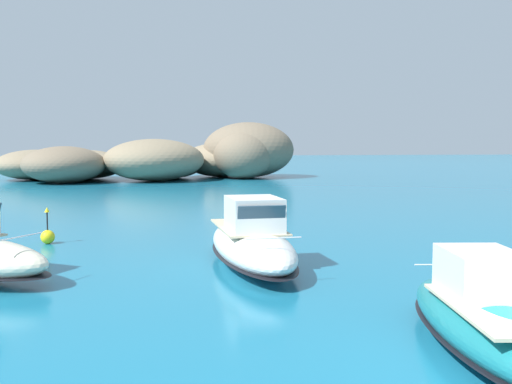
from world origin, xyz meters
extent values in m
ellipsoid|color=#756651|center=(5.59, 61.14, 3.33)|extent=(15.45, 15.45, 6.65)
ellipsoid|color=#84755B|center=(2.52, 63.16, 2.09)|extent=(11.80, 13.36, 4.19)
ellipsoid|color=#84755B|center=(-3.37, 61.61, 2.00)|extent=(9.44, 8.08, 3.99)
ellipsoid|color=#756651|center=(4.51, 58.31, 2.75)|extent=(9.38, 9.32, 5.50)
ellipsoid|color=#84755B|center=(-5.66, 56.49, 2.30)|extent=(15.48, 15.58, 4.59)
ellipsoid|color=#84755B|center=(-18.80, 61.21, 1.70)|extent=(11.62, 12.93, 3.40)
ellipsoid|color=#756651|center=(-14.90, 54.82, 1.90)|extent=(10.85, 11.74, 3.81)
ellipsoid|color=#84755B|center=(-13.52, 62.07, 1.68)|extent=(13.00, 13.51, 3.35)
cylinder|color=silver|center=(-10.01, 9.00, 1.44)|extent=(0.98, 1.41, 0.04)
ellipsoid|color=#19727A|center=(-0.20, 2.12, 0.54)|extent=(2.97, 6.58, 1.08)
ellipsoid|color=black|center=(-0.20, 2.12, 0.30)|extent=(3.02, 6.72, 0.13)
cube|color=#C6B793|center=(-0.28, 1.65, 1.00)|extent=(2.19, 3.72, 0.06)
cube|color=silver|center=(-0.15, 2.43, 1.47)|extent=(1.62, 1.98, 0.89)
cube|color=#2D4756|center=(0.01, 3.33, 1.56)|extent=(1.26, 0.42, 0.48)
cylinder|color=silver|center=(0.22, 4.56, 1.18)|extent=(1.32, 0.26, 0.04)
ellipsoid|color=white|center=(-3.18, 10.83, 0.65)|extent=(2.52, 7.66, 1.29)
ellipsoid|color=black|center=(-3.18, 10.83, 0.36)|extent=(2.57, 7.82, 0.15)
cube|color=#C6B793|center=(-3.20, 11.40, 1.19)|extent=(2.07, 4.24, 0.06)
cube|color=silver|center=(-3.17, 10.45, 1.76)|extent=(1.66, 2.18, 1.06)
cube|color=#2D4756|center=(-3.14, 9.37, 1.86)|extent=(1.49, 0.29, 0.57)
cylinder|color=silver|center=(-3.09, 7.87, 1.37)|extent=(1.60, 0.09, 0.04)
ellipsoid|color=yellow|center=(4.04, 7.45, 0.22)|extent=(2.47, 2.72, 0.44)
cube|color=#9E998E|center=(4.04, 7.45, 0.28)|extent=(1.60, 1.80, 0.06)
cube|color=black|center=(3.17, 6.35, 0.40)|extent=(0.28, 0.28, 0.36)
sphere|color=yellow|center=(-10.48, 16.40, 0.28)|extent=(0.56, 0.56, 0.56)
cylinder|color=black|center=(-10.48, 16.40, 0.78)|extent=(0.06, 0.06, 1.00)
cone|color=yellow|center=(-10.48, 16.40, 1.38)|extent=(0.20, 0.20, 0.20)
camera|label=1|loc=(-6.54, -7.66, 3.98)|focal=40.52mm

